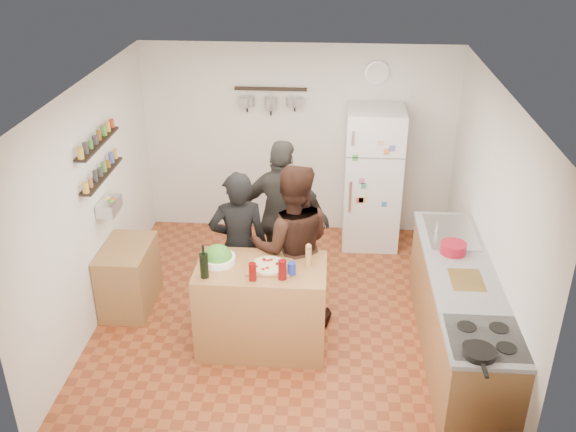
# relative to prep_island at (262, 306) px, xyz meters

# --- Properties ---
(room_shell) EXTENTS (4.20, 4.20, 4.20)m
(room_shell) POSITION_rel_prep_island_xyz_m (0.21, 0.91, 0.79)
(room_shell) COLOR brown
(room_shell) RESTS_ON ground
(prep_island) EXTENTS (1.25, 0.72, 0.91)m
(prep_island) POSITION_rel_prep_island_xyz_m (0.00, 0.00, 0.00)
(prep_island) COLOR #A6673D
(prep_island) RESTS_ON floor
(pizza_board) EXTENTS (0.42, 0.34, 0.02)m
(pizza_board) POSITION_rel_prep_island_xyz_m (0.08, -0.02, 0.47)
(pizza_board) COLOR brown
(pizza_board) RESTS_ON prep_island
(pizza) EXTENTS (0.34, 0.34, 0.02)m
(pizza) POSITION_rel_prep_island_xyz_m (0.08, -0.02, 0.48)
(pizza) COLOR #D2C38A
(pizza) RESTS_ON pizza_board
(salad_bowl) EXTENTS (0.33, 0.33, 0.07)m
(salad_bowl) POSITION_rel_prep_island_xyz_m (-0.42, 0.05, 0.49)
(salad_bowl) COLOR white
(salad_bowl) RESTS_ON prep_island
(wine_bottle) EXTENTS (0.08, 0.08, 0.24)m
(wine_bottle) POSITION_rel_prep_island_xyz_m (-0.50, -0.22, 0.58)
(wine_bottle) COLOR black
(wine_bottle) RESTS_ON prep_island
(wine_glass_near) EXTENTS (0.07, 0.07, 0.17)m
(wine_glass_near) POSITION_rel_prep_island_xyz_m (-0.05, -0.24, 0.54)
(wine_glass_near) COLOR #610908
(wine_glass_near) RESTS_ON prep_island
(wine_glass_far) EXTENTS (0.08, 0.08, 0.19)m
(wine_glass_far) POSITION_rel_prep_island_xyz_m (0.22, -0.20, 0.55)
(wine_glass_far) COLOR #55070A
(wine_glass_far) RESTS_ON prep_island
(pepper_mill) EXTENTS (0.06, 0.06, 0.19)m
(pepper_mill) POSITION_rel_prep_island_xyz_m (0.45, 0.05, 0.55)
(pepper_mill) COLOR #A17943
(pepper_mill) RESTS_ON prep_island
(salt_canister) EXTENTS (0.08, 0.08, 0.13)m
(salt_canister) POSITION_rel_prep_island_xyz_m (0.30, -0.12, 0.52)
(salt_canister) COLOR navy
(salt_canister) RESTS_ON prep_island
(person_left) EXTENTS (0.68, 0.51, 1.66)m
(person_left) POSITION_rel_prep_island_xyz_m (-0.29, 0.52, 0.38)
(person_left) COLOR black
(person_left) RESTS_ON floor
(person_center) EXTENTS (0.93, 0.76, 1.78)m
(person_center) POSITION_rel_prep_island_xyz_m (0.27, 0.45, 0.43)
(person_center) COLOR black
(person_center) RESTS_ON floor
(person_back) EXTENTS (1.12, 0.69, 1.79)m
(person_back) POSITION_rel_prep_island_xyz_m (0.13, 1.09, 0.44)
(person_back) COLOR #282623
(person_back) RESTS_ON floor
(counter_run) EXTENTS (0.63, 2.63, 0.90)m
(counter_run) POSITION_rel_prep_island_xyz_m (1.91, -0.03, -0.01)
(counter_run) COLOR #9E7042
(counter_run) RESTS_ON floor
(stove_top) EXTENTS (0.60, 0.62, 0.02)m
(stove_top) POSITION_rel_prep_island_xyz_m (1.91, -0.98, 0.46)
(stove_top) COLOR white
(stove_top) RESTS_ON counter_run
(skillet) EXTENTS (0.26, 0.26, 0.05)m
(skillet) POSITION_rel_prep_island_xyz_m (1.81, -1.21, 0.49)
(skillet) COLOR black
(skillet) RESTS_ON stove_top
(sink) EXTENTS (0.50, 0.80, 0.03)m
(sink) POSITION_rel_prep_island_xyz_m (1.91, 0.82, 0.46)
(sink) COLOR silver
(sink) RESTS_ON counter_run
(cutting_board) EXTENTS (0.30, 0.40, 0.02)m
(cutting_board) POSITION_rel_prep_island_xyz_m (1.91, -0.11, 0.46)
(cutting_board) COLOR olive
(cutting_board) RESTS_ON counter_run
(red_bowl) EXTENTS (0.26, 0.26, 0.11)m
(red_bowl) POSITION_rel_prep_island_xyz_m (1.86, 0.38, 0.52)
(red_bowl) COLOR maroon
(red_bowl) RESTS_ON counter_run
(fridge) EXTENTS (0.70, 0.68, 1.80)m
(fridge) POSITION_rel_prep_island_xyz_m (1.16, 2.27, 0.45)
(fridge) COLOR white
(fridge) RESTS_ON floor
(wall_clock) EXTENTS (0.30, 0.03, 0.30)m
(wall_clock) POSITION_rel_prep_island_xyz_m (1.16, 2.60, 1.69)
(wall_clock) COLOR silver
(wall_clock) RESTS_ON back_wall
(spice_shelf_lower) EXTENTS (0.12, 1.00, 0.02)m
(spice_shelf_lower) POSITION_rel_prep_island_xyz_m (-1.72, 0.72, 1.04)
(spice_shelf_lower) COLOR black
(spice_shelf_lower) RESTS_ON left_wall
(spice_shelf_upper) EXTENTS (0.12, 1.00, 0.02)m
(spice_shelf_upper) POSITION_rel_prep_island_xyz_m (-1.72, 0.72, 1.40)
(spice_shelf_upper) COLOR black
(spice_shelf_upper) RESTS_ON left_wall
(produce_basket) EXTENTS (0.18, 0.35, 0.14)m
(produce_basket) POSITION_rel_prep_island_xyz_m (-1.69, 0.72, 0.69)
(produce_basket) COLOR silver
(produce_basket) RESTS_ON left_wall
(side_table) EXTENTS (0.50, 0.80, 0.73)m
(side_table) POSITION_rel_prep_island_xyz_m (-1.53, 0.60, -0.09)
(side_table) COLOR #AA7B47
(side_table) RESTS_ON floor
(pot_rack) EXTENTS (0.90, 0.04, 0.04)m
(pot_rack) POSITION_rel_prep_island_xyz_m (-0.14, 2.52, 1.49)
(pot_rack) COLOR black
(pot_rack) RESTS_ON back_wall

